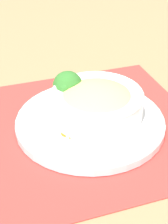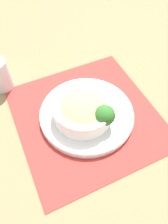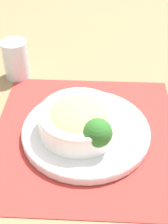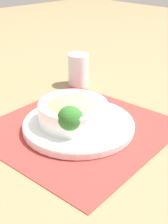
% 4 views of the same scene
% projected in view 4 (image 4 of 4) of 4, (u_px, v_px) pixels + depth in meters
% --- Properties ---
extents(ground_plane, '(4.00, 4.00, 0.00)m').
position_uv_depth(ground_plane, '(79.00, 129.00, 0.85)').
color(ground_plane, '#8C704C').
extents(placemat, '(0.49, 0.48, 0.00)m').
position_uv_depth(placemat, '(79.00, 128.00, 0.85)').
color(placemat, '#B2332D').
rests_on(placemat, ground_plane).
extents(plate, '(0.30, 0.30, 0.02)m').
position_uv_depth(plate, '(79.00, 124.00, 0.84)').
color(plate, silver).
rests_on(plate, placemat).
extents(bowl, '(0.19, 0.19, 0.07)m').
position_uv_depth(bowl, '(73.00, 110.00, 0.83)').
color(bowl, white).
rests_on(bowl, plate).
extents(broccoli_floret, '(0.06, 0.06, 0.08)m').
position_uv_depth(broccoli_floret, '(70.00, 119.00, 0.76)').
color(broccoli_floret, '#759E51').
rests_on(broccoli_floret, plate).
extents(carrot_slice_near, '(0.04, 0.04, 0.01)m').
position_uv_depth(carrot_slice_near, '(100.00, 124.00, 0.83)').
color(carrot_slice_near, orange).
rests_on(carrot_slice_near, plate).
extents(carrot_slice_middle, '(0.04, 0.04, 0.01)m').
position_uv_depth(carrot_slice_middle, '(100.00, 121.00, 0.84)').
color(carrot_slice_middle, orange).
rests_on(carrot_slice_middle, plate).
extents(carrot_slice_far, '(0.04, 0.04, 0.01)m').
position_uv_depth(carrot_slice_far, '(99.00, 119.00, 0.85)').
color(carrot_slice_far, orange).
rests_on(carrot_slice_far, plate).
extents(carrot_slice_extra, '(0.04, 0.04, 0.01)m').
position_uv_depth(carrot_slice_extra, '(97.00, 116.00, 0.87)').
color(carrot_slice_extra, orange).
rests_on(carrot_slice_extra, plate).
extents(water_glass, '(0.07, 0.07, 0.11)m').
position_uv_depth(water_glass, '(78.00, 71.00, 1.11)').
color(water_glass, silver).
rests_on(water_glass, ground_plane).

